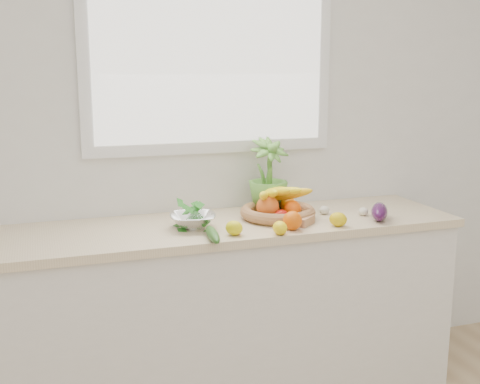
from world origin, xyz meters
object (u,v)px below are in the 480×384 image
object	(u,v)px
apple	(282,217)
fruit_basket	(277,208)
eggplant	(379,212)
cucumber	(213,234)
potted_herb	(268,174)
colander_with_spinach	(193,216)

from	to	relation	value
apple	fruit_basket	size ratio (longest dim) A/B	0.16
eggplant	cucumber	distance (m)	0.87
eggplant	fruit_basket	world-z (taller)	fruit_basket
potted_herb	cucumber	bearing A→B (deg)	-136.09
fruit_basket	potted_herb	bearing A→B (deg)	88.46
potted_herb	fruit_basket	world-z (taller)	potted_herb
fruit_basket	colander_with_spinach	size ratio (longest dim) A/B	1.75
cucumber	eggplant	bearing A→B (deg)	4.49
potted_herb	eggplant	bearing A→B (deg)	-35.62
cucumber	potted_herb	xyz separation A→B (m)	(0.41, 0.39, 0.17)
eggplant	colander_with_spinach	world-z (taller)	colander_with_spinach
eggplant	cucumber	size ratio (longest dim) A/B	0.81
fruit_basket	eggplant	bearing A→B (deg)	-22.50
eggplant	fruit_basket	distance (m)	0.50
cucumber	colander_with_spinach	xyz separation A→B (m)	(-0.03, 0.21, 0.03)
apple	cucumber	size ratio (longest dim) A/B	0.28
apple	potted_herb	size ratio (longest dim) A/B	0.19
fruit_basket	colander_with_spinach	distance (m)	0.44
eggplant	colander_with_spinach	distance (m)	0.91
cucumber	colander_with_spinach	size ratio (longest dim) A/B	1.03
eggplant	cucumber	world-z (taller)	eggplant
eggplant	potted_herb	world-z (taller)	potted_herb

